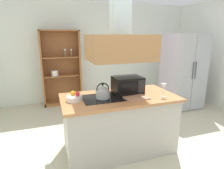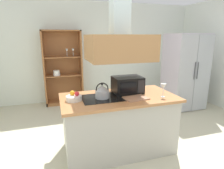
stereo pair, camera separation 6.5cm
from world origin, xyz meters
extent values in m
plane|color=beige|center=(0.00, 0.00, 0.00)|extent=(7.80, 7.80, 0.00)
cube|color=silver|center=(0.00, 3.00, 1.35)|extent=(6.00, 0.12, 2.70)
cube|color=#B7B4A7|center=(-0.18, 0.23, 0.43)|extent=(1.66, 0.82, 0.86)
cube|color=#BA7A47|center=(-0.18, 0.23, 0.88)|extent=(1.74, 0.90, 0.04)
cube|color=black|center=(-0.44, 0.23, 0.90)|extent=(0.60, 0.48, 0.00)
cube|color=#A97646|center=(-0.18, 0.23, 1.63)|extent=(0.90, 0.70, 0.36)
cube|color=#AEC2C3|center=(-0.18, 0.23, 2.25)|extent=(0.24, 0.24, 0.89)
cube|color=silver|center=(2.03, 1.56, 0.92)|extent=(0.90, 0.72, 1.85)
cube|color=#B4B6BE|center=(1.81, 1.18, 0.92)|extent=(0.44, 0.03, 1.81)
cube|color=#B5BAC3|center=(2.26, 1.18, 0.92)|extent=(0.44, 0.03, 1.81)
cylinder|color=#4C4C51|center=(1.99, 1.15, 1.02)|extent=(0.02, 0.02, 0.40)
cylinder|color=#4C4C51|center=(2.07, 1.15, 1.02)|extent=(0.02, 0.02, 0.40)
cube|color=#995E33|center=(-1.33, 2.74, 0.97)|extent=(0.04, 0.40, 1.94)
cube|color=#995E33|center=(-0.38, 2.74, 0.97)|extent=(0.04, 0.40, 1.94)
cube|color=#995E33|center=(-0.85, 2.74, 1.92)|extent=(0.99, 0.40, 0.03)
cube|color=#995E33|center=(-0.85, 2.74, 0.04)|extent=(0.99, 0.40, 0.08)
cube|color=#995E33|center=(-0.85, 2.93, 0.97)|extent=(0.99, 0.02, 1.94)
cube|color=#995E33|center=(-0.85, 2.74, 0.77)|extent=(0.91, 0.36, 0.02)
cube|color=#995E33|center=(-0.85, 2.74, 1.26)|extent=(0.91, 0.36, 0.02)
cylinder|color=white|center=(-1.03, 2.69, 0.81)|extent=(0.18, 0.18, 0.05)
cylinder|color=white|center=(-1.03, 2.69, 0.86)|extent=(0.17, 0.17, 0.05)
cylinder|color=white|center=(-1.03, 2.69, 0.90)|extent=(0.16, 0.16, 0.05)
cylinder|color=silver|center=(-0.74, 2.70, 1.33)|extent=(0.01, 0.01, 0.12)
cone|color=silver|center=(-0.74, 2.70, 1.43)|extent=(0.07, 0.07, 0.08)
cylinder|color=silver|center=(-0.58, 2.70, 1.33)|extent=(0.01, 0.01, 0.12)
cone|color=silver|center=(-0.58, 2.70, 1.43)|extent=(0.07, 0.07, 0.08)
cylinder|color=#B1B7BC|center=(-0.44, 0.23, 0.96)|extent=(0.21, 0.21, 0.11)
cone|color=#B2BCC6|center=(-0.44, 0.23, 1.05)|extent=(0.20, 0.20, 0.07)
sphere|color=black|center=(-0.44, 0.23, 1.10)|extent=(0.03, 0.03, 0.03)
torus|color=black|center=(-0.44, 0.23, 1.04)|extent=(0.19, 0.02, 0.19)
cube|color=tan|center=(0.02, 0.04, 0.91)|extent=(0.37, 0.29, 0.02)
cube|color=black|center=(0.02, 0.38, 1.03)|extent=(0.46, 0.34, 0.26)
cube|color=black|center=(-0.04, 0.21, 1.03)|extent=(0.26, 0.01, 0.17)
cube|color=#262628|center=(0.17, 0.21, 1.03)|extent=(0.11, 0.01, 0.20)
cylinder|color=silver|center=(0.44, 0.00, 0.90)|extent=(0.06, 0.06, 0.01)
cylinder|color=silver|center=(0.44, 0.00, 0.96)|extent=(0.01, 0.01, 0.11)
cone|color=silver|center=(0.44, 0.00, 1.06)|extent=(0.08, 0.08, 0.09)
cylinder|color=silver|center=(-0.86, 0.24, 0.94)|extent=(0.22, 0.22, 0.07)
sphere|color=red|center=(-0.81, 0.23, 1.00)|extent=(0.06, 0.06, 0.06)
sphere|color=#F8A61F|center=(-0.87, 0.28, 1.00)|extent=(0.07, 0.07, 0.07)
camera|label=1|loc=(-1.16, -2.33, 1.79)|focal=30.28mm
camera|label=2|loc=(-1.10, -2.35, 1.79)|focal=30.28mm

